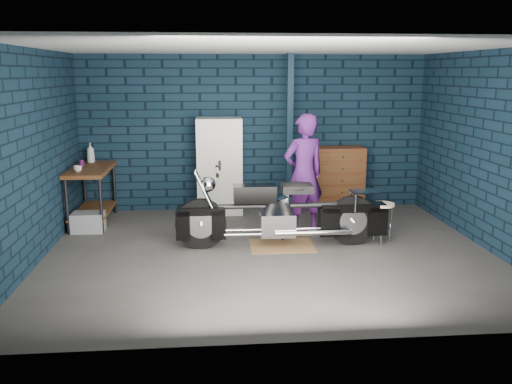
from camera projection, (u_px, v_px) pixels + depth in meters
ground at (269, 253)px, 7.34m from camera, size 6.00×6.00×0.00m
room_walls at (266, 109)px, 7.47m from camera, size 6.02×5.01×2.71m
support_post at (290, 137)px, 9.00m from camera, size 0.10×0.10×2.70m
workbench at (92, 195)px, 8.72m from camera, size 0.60×1.40×0.91m
drip_mat at (282, 246)px, 7.63m from camera, size 0.90×0.68×0.01m
motorcycle at (282, 208)px, 7.51m from camera, size 2.52×0.70×1.11m
person at (304, 174)px, 8.11m from camera, size 0.77×0.63×1.81m
storage_bin at (88, 222)px, 8.30m from camera, size 0.48×0.34×0.30m
locker at (219, 166)px, 9.28m from camera, size 0.77×0.55×1.64m
tool_chest at (339, 179)px, 9.52m from camera, size 0.84×0.47×1.12m
shop_stool at (382, 223)px, 7.71m from camera, size 0.32×0.32×0.59m
cup_a at (78, 169)px, 8.25m from camera, size 0.13×0.13×0.10m
mug_purple at (82, 163)px, 8.74m from camera, size 0.10×0.10×0.10m
bottle at (91, 153)px, 9.07m from camera, size 0.17×0.17×0.34m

